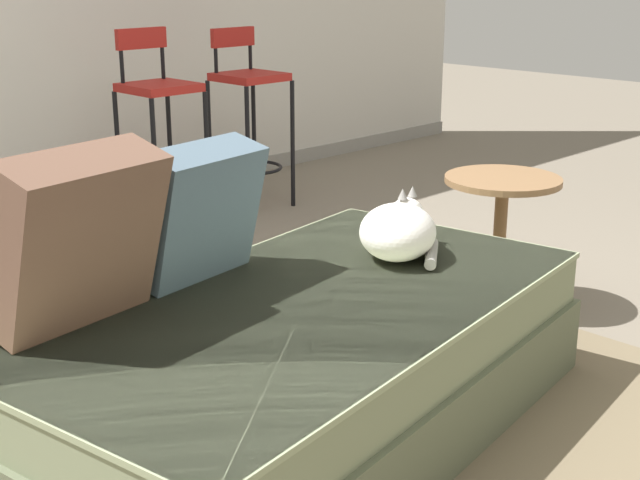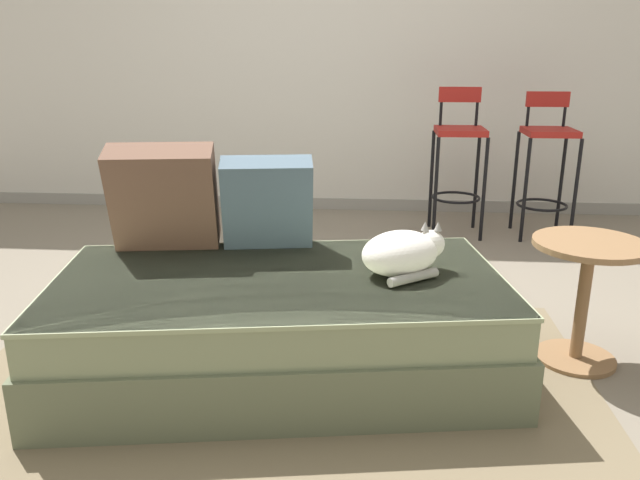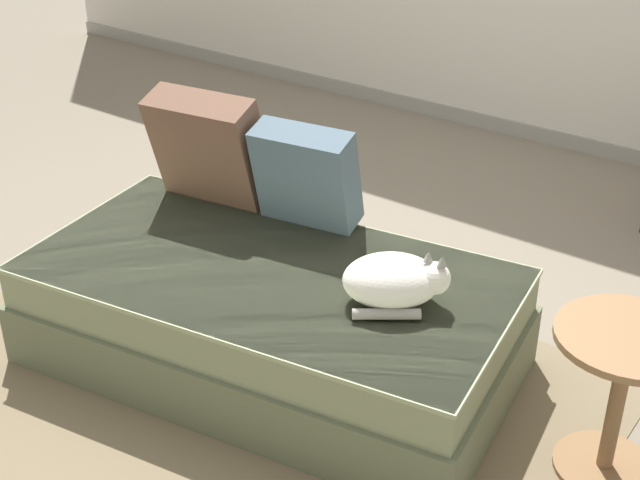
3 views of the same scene
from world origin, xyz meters
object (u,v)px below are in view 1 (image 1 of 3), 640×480
cat (399,230)px  throw_pillow_middle (198,212)px  side_table (500,223)px  couch (308,366)px  bar_stool_by_doorway (248,107)px  throw_pillow_corner (75,238)px  bar_stool_near_window (159,117)px

cat → throw_pillow_middle: bearing=153.9°
side_table → throw_pillow_middle: bearing=172.5°
couch → cat: size_ratio=4.66×
bar_stool_by_doorway → side_table: bearing=-99.5°
throw_pillow_corner → bar_stool_by_doorway: size_ratio=0.50×
throw_pillow_middle → bar_stool_by_doorway: (1.61, 1.66, -0.06)m
throw_pillow_middle → bar_stool_near_window: (1.03, 1.66, -0.04)m
throw_pillow_corner → bar_stool_by_doorway: (2.04, 1.72, -0.09)m
side_table → bar_stool_near_window: bearing=98.5°
couch → cat: cat is taller
bar_stool_by_doorway → side_table: (-0.31, -1.83, -0.21)m
bar_stool_by_doorway → throw_pillow_middle: bearing=-134.2°
throw_pillow_corner → throw_pillow_middle: (0.43, 0.06, -0.03)m
throw_pillow_middle → bar_stool_near_window: 1.95m
cat → side_table: cat is taller
bar_stool_by_doorway → side_table: size_ratio=1.84×
throw_pillow_corner → throw_pillow_middle: 0.44m
bar_stool_near_window → cat: bearing=-103.4°
couch → cat: bearing=8.6°
throw_pillow_corner → throw_pillow_middle: size_ratio=1.15×
side_table → throw_pillow_corner: bearing=176.5°
throw_pillow_corner → cat: (1.00, -0.22, -0.15)m
cat → bar_stool_near_window: bearing=76.6°
side_table → bar_stool_by_doorway: bearing=80.5°
couch → bar_stool_by_doorway: size_ratio=1.94×
throw_pillow_middle → bar_stool_by_doorway: bearing=45.8°
throw_pillow_corner → cat: throw_pillow_corner is taller
cat → side_table: 0.76m
cat → bar_stool_by_doorway: bar_stool_by_doorway is taller
throw_pillow_corner → side_table: (1.74, -0.11, -0.30)m
throw_pillow_middle → cat: throw_pillow_middle is taller
bar_stool_near_window → bar_stool_by_doorway: bearing=-0.0°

